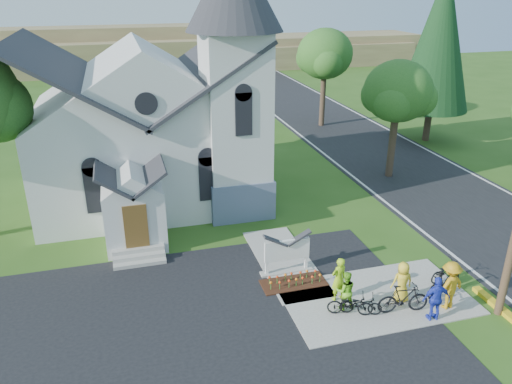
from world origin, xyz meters
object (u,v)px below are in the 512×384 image
object	(u,v)px
church_sign	(287,251)
cyclist_3	(450,285)
cyclist_0	(339,279)
cyclist_4	(402,282)
bike_4	(445,271)
cyclist_2	(436,299)
bike_0	(350,304)
bike_3	(445,281)
bike_1	(403,299)
bike_2	(361,304)
cyclist_1	(345,291)

from	to	relation	value
church_sign	cyclist_3	bearing A→B (deg)	-38.65
cyclist_0	cyclist_4	world-z (taller)	cyclist_0
church_sign	bike_4	xyz separation A→B (m)	(5.90, -2.31, -0.56)
cyclist_2	cyclist_4	distance (m)	1.42
bike_0	bike_3	xyz separation A→B (m)	(3.99, 0.18, 0.14)
church_sign	cyclist_2	bearing A→B (deg)	-47.79
cyclist_3	church_sign	bearing A→B (deg)	-48.69
bike_1	cyclist_2	distance (m)	1.12
cyclist_2	cyclist_3	xyz separation A→B (m)	(0.89, 0.50, 0.08)
church_sign	bike_1	xyz separation A→B (m)	(3.14, -3.73, -0.41)
church_sign	bike_2	world-z (taller)	church_sign
bike_0	bike_3	distance (m)	4.00
bike_0	cyclist_4	world-z (taller)	cyclist_4
bike_0	cyclist_1	distance (m)	0.51
bike_0	bike_4	xyz separation A→B (m)	(4.65, 1.04, -0.01)
church_sign	cyclist_3	world-z (taller)	cyclist_3
cyclist_0	bike_4	xyz separation A→B (m)	(4.68, 0.05, -0.46)
church_sign	cyclist_1	size ratio (longest dim) A/B	1.45
bike_4	bike_0	bearing A→B (deg)	87.43
cyclist_1	bike_1	world-z (taller)	cyclist_1
cyclist_1	bike_2	world-z (taller)	cyclist_1
church_sign	bike_2	size ratio (longest dim) A/B	1.45
cyclist_0	cyclist_3	bearing A→B (deg)	144.81
bike_0	cyclist_2	distance (m)	2.97
cyclist_2	bike_1	bearing A→B (deg)	-31.76
cyclist_0	cyclist_2	world-z (taller)	cyclist_0
bike_0	cyclist_3	xyz separation A→B (m)	(3.63, -0.55, 0.51)
bike_0	bike_4	bearing A→B (deg)	-56.29
church_sign	cyclist_4	bearing A→B (deg)	-41.87
cyclist_2	bike_4	distance (m)	2.87
cyclist_1	cyclist_2	world-z (taller)	cyclist_2
cyclist_3	cyclist_1	bearing A→B (deg)	-24.47
bike_4	bike_1	bearing A→B (deg)	102.07
cyclist_1	bike_2	size ratio (longest dim) A/B	1.00
cyclist_0	cyclist_3	distance (m)	3.97
church_sign	bike_0	size ratio (longest dim) A/B	1.35
bike_4	cyclist_0	bearing A→B (deg)	75.37
bike_1	bike_4	distance (m)	3.11
cyclist_1	cyclist_4	distance (m)	2.23
church_sign	bike_3	size ratio (longest dim) A/B	1.15
cyclist_1	bike_4	bearing A→B (deg)	-158.82
cyclist_1	bike_4	size ratio (longest dim) A/B	0.96
cyclist_2	cyclist_3	bearing A→B (deg)	-144.72
cyclist_2	bike_4	xyz separation A→B (m)	(1.91, 2.09, -0.44)
bike_0	bike_1	xyz separation A→B (m)	(1.89, -0.38, 0.14)
cyclist_1	bike_2	bearing A→B (deg)	145.06
cyclist_4	bike_4	size ratio (longest dim) A/B	1.02
bike_0	cyclist_3	size ratio (longest dim) A/B	0.87
cyclist_1	cyclist_3	distance (m)	3.78
church_sign	bike_1	distance (m)	4.89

